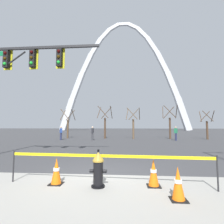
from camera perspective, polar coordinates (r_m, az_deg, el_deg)
name	(u,v)px	position (r m, az deg, el deg)	size (l,w,h in m)	color
ground_plane	(98,175)	(6.28, -4.39, -19.49)	(240.00, 240.00, 0.00)	#3D3D3F
fire_hydrant	(98,169)	(5.01, -4.44, -17.84)	(0.46, 0.48, 0.99)	black
caution_tape_barrier	(107,163)	(5.02, -1.53, -16.01)	(5.60, 0.38, 0.89)	#232326
traffic_cone_by_hydrant	(154,173)	(5.19, 13.16, -18.50)	(0.36, 0.36, 0.73)	black
traffic_cone_mid_sidewalk	(56,171)	(5.47, -17.39, -17.69)	(0.36, 0.36, 0.73)	black
traffic_cone_curb_edge	(178,184)	(4.45, 20.40, -20.75)	(0.36, 0.36, 0.73)	black
traffic_signal_gantry	(12,74)	(10.56, -29.31, 10.56)	(6.42, 0.44, 6.00)	#232326
monument_arch	(124,81)	(72.76, 3.76, 9.78)	(51.70, 2.24, 44.60)	silver
tree_far_left	(68,125)	(24.79, -13.98, -4.17)	(1.80, 1.82, 3.90)	brown
tree_left_mid	(105,124)	(23.74, -2.27, -3.88)	(1.97, 1.98, 4.28)	#473323
tree_center_left	(133,125)	(22.92, 6.83, -4.18)	(1.83, 1.84, 3.96)	brown
tree_center_right	(170,124)	(24.12, 18.05, -3.68)	(1.97, 1.98, 4.27)	#473323
tree_right_mid	(207,127)	(24.93, 28.15, -4.16)	(1.64, 1.64, 3.52)	#473323
pedestrian_walking_left	(92,133)	(20.85, -6.30, -6.75)	(0.32, 0.39, 1.59)	#38383D
pedestrian_standing_center	(176,133)	(21.49, 19.77, -6.44)	(0.39, 0.37, 1.59)	#232847
pedestrian_walking_right	(61,133)	(22.02, -16.05, -6.48)	(0.37, 0.39, 1.59)	#232847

